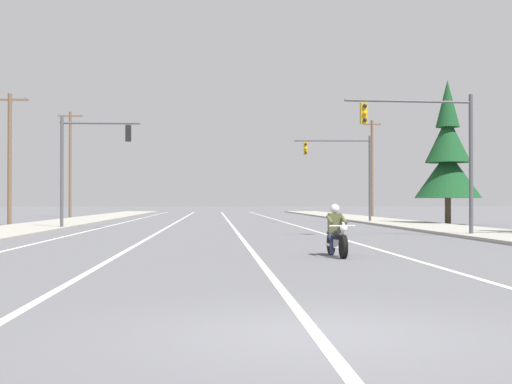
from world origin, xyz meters
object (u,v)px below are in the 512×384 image
(traffic_signal_near_right, at_px, (434,141))
(traffic_signal_mid_right, at_px, (348,165))
(utility_pole_right_far, at_px, (372,167))
(utility_pole_left_far, at_px, (70,160))
(motorcycle_with_rider, at_px, (336,235))
(conifer_tree_right_verge_far, at_px, (448,158))
(utility_pole_left_near, at_px, (10,156))
(traffic_signal_near_left, at_px, (84,156))

(traffic_signal_near_right, height_order, traffic_signal_mid_right, same)
(traffic_signal_mid_right, relative_size, utility_pole_right_far, 0.65)
(traffic_signal_near_right, distance_m, utility_pole_left_far, 46.18)
(motorcycle_with_rider, distance_m, utility_pole_left_far, 53.55)
(utility_pole_left_far, distance_m, conifer_tree_right_verge_far, 37.91)
(utility_pole_left_near, height_order, utility_pole_left_far, utility_pole_left_far)
(motorcycle_with_rider, relative_size, traffic_signal_near_left, 0.35)
(utility_pole_left_far, bearing_deg, utility_pole_right_far, 0.33)
(motorcycle_with_rider, distance_m, utility_pole_left_near, 31.53)
(conifer_tree_right_verge_far, bearing_deg, utility_pole_left_far, 140.08)
(conifer_tree_right_verge_far, bearing_deg, traffic_signal_near_left, -165.18)
(utility_pole_right_far, bearing_deg, motorcycle_with_rider, -103.66)
(motorcycle_with_rider, relative_size, traffic_signal_mid_right, 0.35)
(traffic_signal_mid_right, distance_m, conifer_tree_right_verge_far, 7.34)
(motorcycle_with_rider, xyz_separation_m, utility_pole_left_far, (-17.22, 50.47, 4.90))
(traffic_signal_near_left, relative_size, utility_pole_left_far, 0.61)
(utility_pole_right_far, relative_size, conifer_tree_right_verge_far, 1.01)
(traffic_signal_mid_right, xyz_separation_m, conifer_tree_right_verge_far, (5.73, -4.57, 0.20))
(traffic_signal_near_right, height_order, utility_pole_left_near, utility_pole_left_near)
(traffic_signal_near_right, height_order, utility_pole_left_far, utility_pole_left_far)
(utility_pole_left_near, bearing_deg, utility_pole_right_far, 39.88)
(utility_pole_right_far, relative_size, utility_pole_left_far, 0.94)
(utility_pole_right_far, bearing_deg, traffic_signal_mid_right, -107.29)
(traffic_signal_near_left, xyz_separation_m, utility_pole_right_far, (22.85, 30.41, 0.90))
(traffic_signal_mid_right, xyz_separation_m, utility_pole_left_near, (-22.48, -4.05, 0.29))
(motorcycle_with_rider, height_order, utility_pole_left_far, utility_pole_left_far)
(motorcycle_with_rider, bearing_deg, utility_pole_left_near, 121.54)
(utility_pole_left_near, distance_m, utility_pole_right_far, 37.38)
(utility_pole_left_near, xyz_separation_m, utility_pole_right_far, (28.68, 23.96, 0.54))
(utility_pole_left_far, bearing_deg, conifer_tree_right_verge_far, -39.92)
(motorcycle_with_rider, relative_size, traffic_signal_near_right, 0.35)
(traffic_signal_near_right, relative_size, traffic_signal_near_left, 1.00)
(traffic_signal_mid_right, distance_m, utility_pole_right_far, 20.88)
(utility_pole_left_near, relative_size, utility_pole_left_far, 0.83)
(utility_pole_left_near, relative_size, conifer_tree_right_verge_far, 0.89)
(utility_pole_right_far, distance_m, utility_pole_left_far, 29.54)
(traffic_signal_near_left, bearing_deg, motorcycle_with_rider, -62.48)
(traffic_signal_near_left, xyz_separation_m, utility_pole_left_near, (-5.83, 6.45, 0.36))
(utility_pole_left_near, distance_m, utility_pole_left_far, 23.83)
(utility_pole_left_far, bearing_deg, motorcycle_with_rider, -71.16)
(utility_pole_right_far, height_order, utility_pole_left_far, utility_pole_left_far)
(motorcycle_with_rider, distance_m, traffic_signal_mid_right, 31.52)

